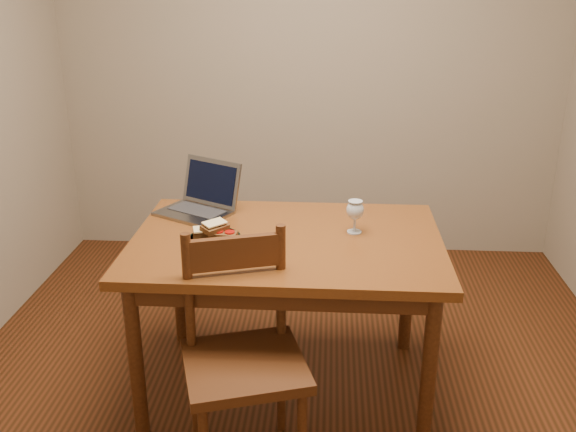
# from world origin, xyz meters

# --- Properties ---
(floor) EXTENTS (3.20, 3.20, 0.02)m
(floor) POSITION_xyz_m (0.00, 0.00, -0.01)
(floor) COLOR black
(floor) RESTS_ON ground
(back_wall) EXTENTS (3.20, 0.02, 2.60)m
(back_wall) POSITION_xyz_m (0.00, 1.61, 1.30)
(back_wall) COLOR gray
(back_wall) RESTS_ON floor
(front_wall) EXTENTS (3.20, 0.02, 2.60)m
(front_wall) POSITION_xyz_m (0.00, -1.61, 1.30)
(front_wall) COLOR gray
(front_wall) RESTS_ON floor
(table) EXTENTS (1.30, 0.90, 0.74)m
(table) POSITION_xyz_m (-0.04, -0.02, 0.65)
(table) COLOR #52240D
(table) RESTS_ON floor
(chair) EXTENTS (0.53, 0.52, 0.46)m
(chair) POSITION_xyz_m (-0.16, -0.49, 0.50)
(chair) COLOR #351A0B
(chair) RESTS_ON floor
(plate) EXTENTS (0.21, 0.21, 0.02)m
(plate) POSITION_xyz_m (-0.33, -0.06, 0.75)
(plate) COLOR black
(plate) RESTS_ON table
(sandwich_cheese) EXTENTS (0.13, 0.09, 0.04)m
(sandwich_cheese) POSITION_xyz_m (-0.37, -0.05, 0.78)
(sandwich_cheese) COLOR #381E0C
(sandwich_cheese) RESTS_ON plate
(sandwich_tomato) EXTENTS (0.11, 0.07, 0.03)m
(sandwich_tomato) POSITION_xyz_m (-0.29, -0.07, 0.77)
(sandwich_tomato) COLOR #381E0C
(sandwich_tomato) RESTS_ON plate
(sandwich_top) EXTENTS (0.12, 0.13, 0.03)m
(sandwich_top) POSITION_xyz_m (-0.33, -0.05, 0.80)
(sandwich_top) COLOR #381E0C
(sandwich_top) RESTS_ON plate
(milk_glass) EXTENTS (0.08, 0.08, 0.15)m
(milk_glass) POSITION_xyz_m (0.25, 0.07, 0.81)
(milk_glass) COLOR white
(milk_glass) RESTS_ON table
(laptop) EXTENTS (0.41, 0.40, 0.23)m
(laptop) POSITION_xyz_m (-0.45, 0.29, 0.80)
(laptop) COLOR slate
(laptop) RESTS_ON table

